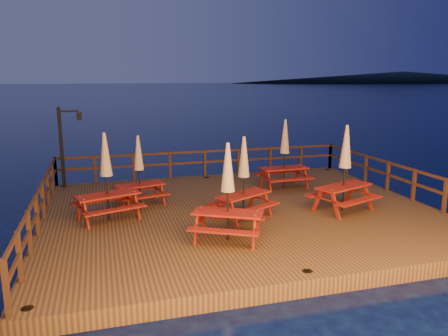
% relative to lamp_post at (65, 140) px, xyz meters
% --- Properties ---
extents(ground, '(500.00, 500.00, 0.00)m').
position_rel_lamp_post_xyz_m(ground, '(5.39, -4.55, -2.20)').
color(ground, black).
rests_on(ground, ground).
extents(deck, '(12.00, 10.00, 0.40)m').
position_rel_lamp_post_xyz_m(deck, '(5.39, -4.55, -2.00)').
color(deck, '#452716').
rests_on(deck, ground).
extents(deck_piles, '(11.44, 9.44, 1.40)m').
position_rel_lamp_post_xyz_m(deck_piles, '(5.39, -4.55, -2.50)').
color(deck_piles, '#362211').
rests_on(deck_piles, ground).
extents(railing, '(11.80, 9.75, 1.10)m').
position_rel_lamp_post_xyz_m(railing, '(5.39, -2.77, -1.03)').
color(railing, '#362211').
rests_on(railing, deck).
extents(lamp_post, '(0.85, 0.18, 3.00)m').
position_rel_lamp_post_xyz_m(lamp_post, '(0.00, 0.00, 0.00)').
color(lamp_post, black).
rests_on(lamp_post, deck).
extents(headland_right, '(230.40, 86.40, 7.00)m').
position_rel_lamp_post_xyz_m(headland_right, '(190.39, 225.45, 1.30)').
color(headland_right, black).
rests_on(headland_right, ground).
extents(picnic_table_0, '(1.86, 1.55, 2.56)m').
position_rel_lamp_post_xyz_m(picnic_table_0, '(7.80, -2.36, -0.46)').
color(picnic_table_0, maroon).
rests_on(picnic_table_0, deck).
extents(picnic_table_1, '(1.86, 1.66, 2.28)m').
position_rel_lamp_post_xyz_m(picnic_table_1, '(2.39, -3.15, -0.61)').
color(picnic_table_1, maroon).
rests_on(picnic_table_1, deck).
extents(picnic_table_2, '(2.29, 2.10, 2.68)m').
position_rel_lamp_post_xyz_m(picnic_table_2, '(8.42, -5.51, -0.40)').
color(picnic_table_2, maroon).
rests_on(picnic_table_2, deck).
extents(picnic_table_3, '(2.15, 2.02, 2.43)m').
position_rel_lamp_post_xyz_m(picnic_table_3, '(5.21, -5.32, -0.53)').
color(picnic_table_3, maroon).
rests_on(picnic_table_3, deck).
extents(picnic_table_4, '(2.16, 1.96, 2.57)m').
position_rel_lamp_post_xyz_m(picnic_table_4, '(1.36, -4.41, -0.46)').
color(picnic_table_4, maroon).
rests_on(picnic_table_4, deck).
extents(picnic_table_5, '(2.24, 2.11, 2.53)m').
position_rel_lamp_post_xyz_m(picnic_table_5, '(4.25, -6.93, -0.48)').
color(picnic_table_5, maroon).
rests_on(picnic_table_5, deck).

